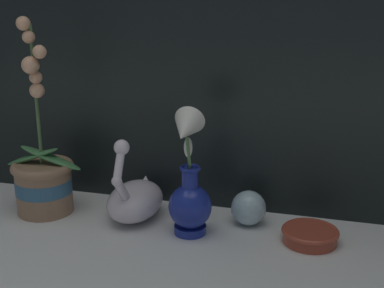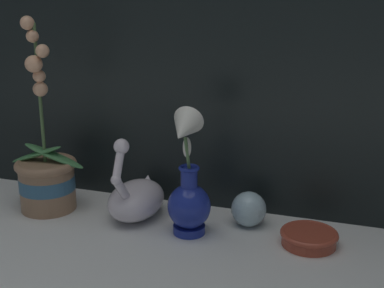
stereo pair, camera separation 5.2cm
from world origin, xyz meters
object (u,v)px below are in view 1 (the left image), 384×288
object	(u,v)px
orchid_potted_plant	(43,176)
blue_vase	(189,190)
glass_sphere	(248,208)
amber_dish	(310,234)
swan_figurine	(135,198)

from	to	relation	value
orchid_potted_plant	blue_vase	world-z (taller)	orchid_potted_plant
glass_sphere	amber_dish	distance (m)	0.15
glass_sphere	blue_vase	bearing A→B (deg)	-143.36
orchid_potted_plant	amber_dish	xyz separation A→B (m)	(0.62, 0.01, -0.07)
swan_figurine	blue_vase	xyz separation A→B (m)	(0.14, -0.05, 0.06)
orchid_potted_plant	glass_sphere	bearing A→B (deg)	7.12
blue_vase	glass_sphere	world-z (taller)	blue_vase
swan_figurine	amber_dish	size ratio (longest dim) A/B	1.76
amber_dish	blue_vase	bearing A→B (deg)	-172.78
blue_vase	amber_dish	bearing A→B (deg)	7.22
orchid_potted_plant	blue_vase	distance (m)	0.37
swan_figurine	amber_dish	distance (m)	0.40
swan_figurine	blue_vase	world-z (taller)	blue_vase
orchid_potted_plant	swan_figurine	bearing A→B (deg)	6.59
blue_vase	amber_dish	size ratio (longest dim) A/B	2.37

